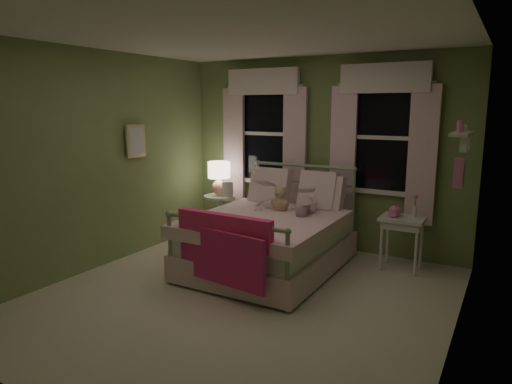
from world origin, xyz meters
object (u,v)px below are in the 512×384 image
Objects in this scene: child_right at (307,186)px; teddy_bear at (280,201)px; table_lamp at (219,175)px; nightstand_right at (402,225)px; child_left at (267,185)px; nightstand_left at (220,211)px; bed at (270,237)px.

teddy_bear is (-0.28, -0.16, -0.18)m from child_right.
table_lamp is 0.76× the size of nightstand_right.
child_left is 2.32× the size of teddy_bear.
nightstand_right is (1.67, 0.31, -0.39)m from child_left.
child_right is 1.57m from table_lamp.
child_left is 1.54× the size of table_lamp.
child_right is (0.56, 0.00, 0.02)m from child_left.
table_lamp is at bearing -26.07° from child_left.
child_left is at bearing -19.02° from nightstand_left.
bed reaches higher than nightstand_right.
child_left is at bearing 123.60° from bed.
child_left reaches higher than teddy_bear.
nightstand_left is at bearing 179.45° from nightstand_right.
child_left is 0.36m from teddy_bear.
child_right reaches higher than table_lamp.
teddy_bear is at bearing -21.51° from table_lamp.
bed is at bearing 45.60° from child_right.
child_right is 1.64× the size of table_lamp.
child_right is at bearing -12.34° from nightstand_left.
teddy_bear is at bearing 90.00° from bed.
table_lamp is (-1.25, 0.76, 0.57)m from bed.
child_right reaches higher than bed.
teddy_bear is at bearing 143.45° from child_left.
table_lamp reaches higher than nightstand_right.
child_right is 1.66m from nightstand_left.
bed is 1.57m from table_lamp.
bed is 2.71× the size of child_left.
child_right is 1.23× the size of nightstand_left.
bed is 0.76m from child_left.
teddy_bear is (0.28, -0.16, -0.15)m from child_left.
bed is 2.55× the size of child_right.
nightstand_right is (2.64, -0.03, 0.13)m from nightstand_left.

